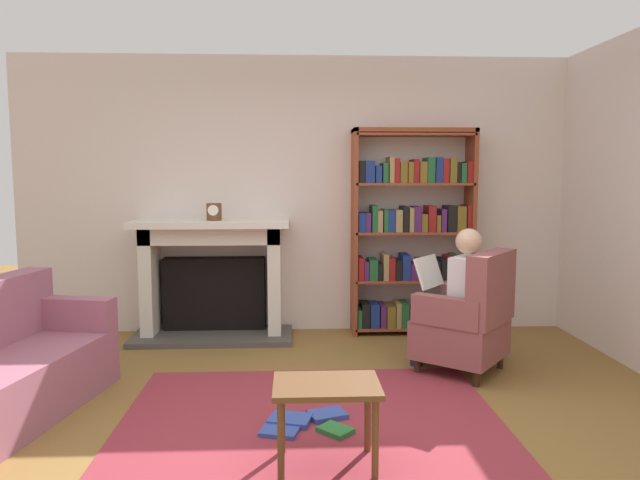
{
  "coord_description": "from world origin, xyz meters",
  "views": [
    {
      "loc": [
        -0.11,
        -3.31,
        1.55
      ],
      "look_at": [
        0.1,
        1.2,
        1.05
      ],
      "focal_mm": 32.98,
      "sensor_mm": 36.0,
      "label": 1
    }
  ],
  "objects_px": {
    "bookshelf": "(413,235)",
    "armchair_reading": "(469,320)",
    "seated_reader": "(455,293)",
    "fireplace": "(213,275)",
    "side_table": "(327,397)",
    "mantel_clock": "(214,212)"
  },
  "relations": [
    {
      "from": "armchair_reading",
      "to": "seated_reader",
      "type": "xyz_separation_m",
      "value": [
        -0.09,
        0.07,
        0.2
      ]
    },
    {
      "from": "seated_reader",
      "to": "side_table",
      "type": "relative_size",
      "value": 2.04
    },
    {
      "from": "bookshelf",
      "to": "side_table",
      "type": "xyz_separation_m",
      "value": [
        -1.0,
        -2.67,
        -0.58
      ]
    },
    {
      "from": "side_table",
      "to": "fireplace",
      "type": "bearing_deg",
      "value": 109.63
    },
    {
      "from": "fireplace",
      "to": "mantel_clock",
      "type": "height_order",
      "value": "mantel_clock"
    },
    {
      "from": "fireplace",
      "to": "side_table",
      "type": "bearing_deg",
      "value": -70.37
    },
    {
      "from": "mantel_clock",
      "to": "side_table",
      "type": "height_order",
      "value": "mantel_clock"
    },
    {
      "from": "bookshelf",
      "to": "seated_reader",
      "type": "distance_m",
      "value": 1.19
    },
    {
      "from": "seated_reader",
      "to": "side_table",
      "type": "xyz_separation_m",
      "value": [
        -1.11,
        -1.54,
        -0.23
      ]
    },
    {
      "from": "bookshelf",
      "to": "armchair_reading",
      "type": "relative_size",
      "value": 2.05
    },
    {
      "from": "seated_reader",
      "to": "armchair_reading",
      "type": "bearing_deg",
      "value": 90.0
    },
    {
      "from": "mantel_clock",
      "to": "bookshelf",
      "type": "distance_m",
      "value": 1.92
    },
    {
      "from": "seated_reader",
      "to": "fireplace",
      "type": "bearing_deg",
      "value": -79.4
    },
    {
      "from": "bookshelf",
      "to": "side_table",
      "type": "height_order",
      "value": "bookshelf"
    },
    {
      "from": "armchair_reading",
      "to": "fireplace",
      "type": "bearing_deg",
      "value": -79.91
    },
    {
      "from": "bookshelf",
      "to": "seated_reader",
      "type": "bearing_deg",
      "value": -84.45
    },
    {
      "from": "armchair_reading",
      "to": "seated_reader",
      "type": "distance_m",
      "value": 0.23
    },
    {
      "from": "mantel_clock",
      "to": "side_table",
      "type": "xyz_separation_m",
      "value": [
        0.91,
        -2.53,
        -0.82
      ]
    },
    {
      "from": "fireplace",
      "to": "armchair_reading",
      "type": "relative_size",
      "value": 1.55
    },
    {
      "from": "fireplace",
      "to": "mantel_clock",
      "type": "xyz_separation_m",
      "value": [
        0.03,
        -0.1,
        0.62
      ]
    },
    {
      "from": "armchair_reading",
      "to": "seated_reader",
      "type": "height_order",
      "value": "seated_reader"
    },
    {
      "from": "fireplace",
      "to": "seated_reader",
      "type": "xyz_separation_m",
      "value": [
        2.05,
        -1.1,
        0.03
      ]
    }
  ]
}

